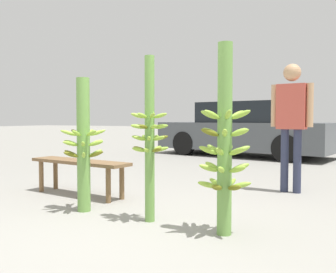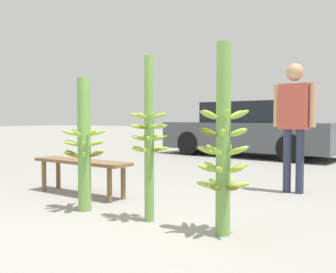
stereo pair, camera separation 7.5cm
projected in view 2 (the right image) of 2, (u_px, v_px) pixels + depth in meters
The scene contains 7 objects.
ground_plane at pixel (125, 234), 3.16m from camera, with size 80.00×80.00×0.00m, color gray.
banana_stalk_left at pixel (84, 145), 3.93m from camera, with size 0.47×0.47×1.40m.
banana_stalk_center at pixel (149, 137), 3.52m from camera, with size 0.36×0.36×1.56m.
banana_stalk_right at pixel (223, 143), 3.10m from camera, with size 0.45×0.46×1.60m.
vendor_person at pixel (294, 114), 4.87m from camera, with size 0.55×0.23×1.69m.
market_bench at pixel (81, 166), 4.76m from camera, with size 1.51×0.52×0.45m.
parked_car at pixel (252, 130), 9.77m from camera, with size 4.74×2.64×1.40m.
Camera 2 is at (1.77, -2.59, 0.97)m, focal length 40.00 mm.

